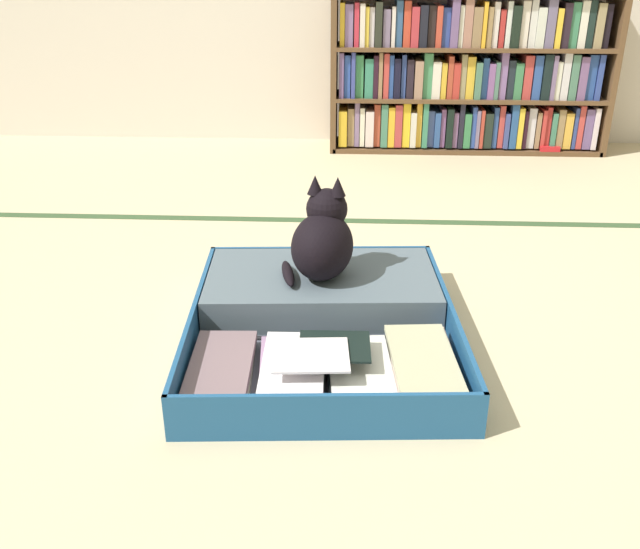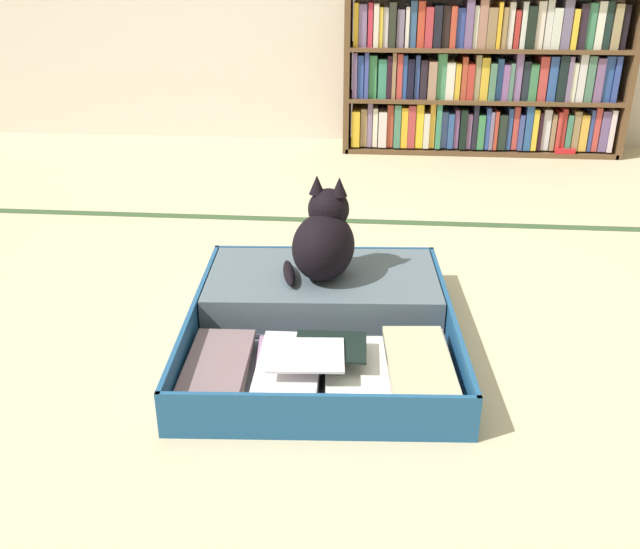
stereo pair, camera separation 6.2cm
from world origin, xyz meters
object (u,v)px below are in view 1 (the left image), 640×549
open_suitcase (324,317)px  black_cat (323,240)px  small_red_pouch (549,150)px  bookshelf (468,75)px

open_suitcase → black_cat: size_ratio=3.00×
black_cat → small_red_pouch: size_ratio=2.93×
black_cat → bookshelf: bearing=70.8°
bookshelf → black_cat: size_ratio=4.96×
open_suitcase → black_cat: (-0.01, 0.14, 0.18)m
black_cat → small_red_pouch: bearing=58.6°
bookshelf → small_red_pouch: (0.44, -0.11, -0.37)m
bookshelf → small_red_pouch: 0.59m
bookshelf → open_suitcase: (-0.67, -2.08, -0.35)m
black_cat → open_suitcase: bearing=-86.5°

